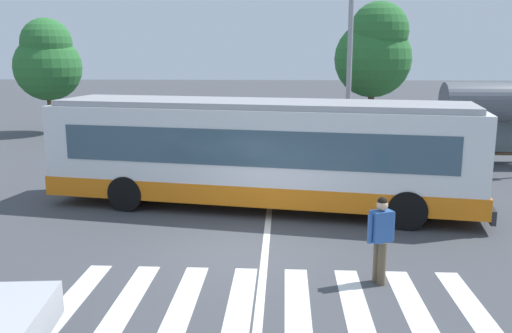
{
  "coord_description": "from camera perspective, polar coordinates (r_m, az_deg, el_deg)",
  "views": [
    {
      "loc": [
        0.81,
        -11.5,
        4.36
      ],
      "look_at": [
        0.05,
        3.26,
        1.3
      ],
      "focal_mm": 38.57,
      "sensor_mm": 36.0,
      "label": 1
    }
  ],
  "objects": [
    {
      "name": "twin_arm_street_lamp",
      "position": [
        21.89,
        9.88,
        16.49
      ],
      "size": [
        4.39,
        0.32,
        10.36
      ],
      "color": "#939399",
      "rests_on": "ground_plane"
    },
    {
      "name": "parked_car_red",
      "position": [
        26.82,
        6.72,
        3.91
      ],
      "size": [
        1.97,
        4.55,
        1.35
      ],
      "color": "black",
      "rests_on": "ground_plane"
    },
    {
      "name": "pedestrian_crossing_street",
      "position": [
        10.77,
        12.81,
        -6.96
      ],
      "size": [
        0.54,
        0.4,
        1.72
      ],
      "color": "brown",
      "rests_on": "ground_plane"
    },
    {
      "name": "parked_car_teal",
      "position": [
        27.14,
        0.6,
        4.08
      ],
      "size": [
        1.92,
        4.52,
        1.35
      ],
      "color": "black",
      "rests_on": "ground_plane"
    },
    {
      "name": "crosswalk_painted_stripes",
      "position": [
        9.99,
        1.32,
        -14.14
      ],
      "size": [
        7.53,
        3.28,
        0.01
      ],
      "color": "silver",
      "rests_on": "ground_plane"
    },
    {
      "name": "parked_car_black",
      "position": [
        28.61,
        -15.51,
        4.05
      ],
      "size": [
        1.96,
        4.55,
        1.35
      ],
      "color": "black",
      "rests_on": "ground_plane"
    },
    {
      "name": "bus_stop_shelter",
      "position": [
        23.53,
        23.74,
        5.97
      ],
      "size": [
        4.2,
        1.54,
        3.25
      ],
      "color": "#28282B",
      "rests_on": "ground_plane"
    },
    {
      "name": "ground_plane",
      "position": [
        12.33,
        -1.02,
        -9.01
      ],
      "size": [
        160.0,
        160.0,
        0.0
      ],
      "primitive_type": "plane",
      "color": "#424449"
    },
    {
      "name": "parked_car_silver",
      "position": [
        26.89,
        -5.3,
        3.96
      ],
      "size": [
        1.93,
        4.53,
        1.35
      ],
      "color": "black",
      "rests_on": "ground_plane"
    },
    {
      "name": "background_tree_right",
      "position": [
        32.95,
        12.2,
        11.64
      ],
      "size": [
        4.43,
        4.43,
        7.24
      ],
      "color": "brown",
      "rests_on": "ground_plane"
    },
    {
      "name": "parked_car_blue",
      "position": [
        27.51,
        -10.76,
        3.98
      ],
      "size": [
        1.99,
        4.56,
        1.35
      ],
      "color": "black",
      "rests_on": "ground_plane"
    },
    {
      "name": "city_transit_bus",
      "position": [
        15.53,
        0.42,
        1.41
      ],
      "size": [
        12.41,
        4.58,
        3.06
      ],
      "color": "black",
      "rests_on": "ground_plane"
    },
    {
      "name": "parked_car_charcoal",
      "position": [
        26.97,
        12.39,
        3.76
      ],
      "size": [
        1.89,
        4.51,
        1.35
      ],
      "color": "black",
      "rests_on": "ground_plane"
    },
    {
      "name": "background_tree_left",
      "position": [
        32.16,
        -20.81,
        10.23
      ],
      "size": [
        3.6,
        3.6,
        6.21
      ],
      "color": "brown",
      "rests_on": "ground_plane"
    },
    {
      "name": "lane_center_line",
      "position": [
        14.19,
        1.23,
        -6.18
      ],
      "size": [
        0.16,
        24.0,
        0.01
      ],
      "primitive_type": "cube",
      "color": "silver",
      "rests_on": "ground_plane"
    }
  ]
}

